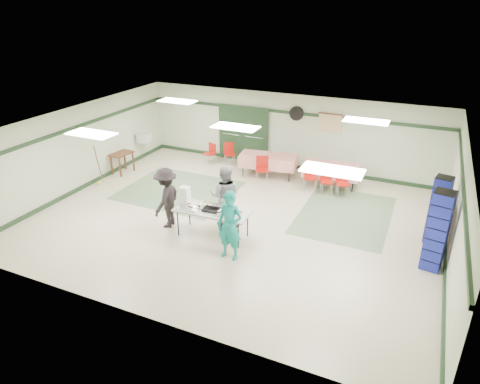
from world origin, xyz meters
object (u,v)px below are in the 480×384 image
at_px(printer_table, 122,156).
at_px(office_printer, 144,138).
at_px(chair_c, 343,180).
at_px(broom, 98,164).
at_px(chair_loose_b, 211,151).
at_px(volunteer_grey, 225,196).
at_px(chair_d, 262,166).
at_px(chair_loose_a, 229,151).
at_px(crate_stack_red, 436,229).
at_px(chair_a, 326,178).
at_px(volunteer_teal, 230,226).
at_px(volunteer_dark, 166,198).
at_px(crate_stack_blue_a, 438,211).
at_px(serving_table, 212,211).
at_px(dining_table_b, 268,160).
at_px(crate_stack_blue_b, 437,231).
at_px(dining_table_a, 331,170).
at_px(chair_b, 311,174).

bearing_deg(printer_table, office_printer, 96.29).
bearing_deg(chair_c, broom, 177.45).
bearing_deg(chair_loose_b, volunteer_grey, -36.85).
bearing_deg(chair_d, volunteer_grey, -107.53).
height_order(volunteer_grey, chair_loose_a, volunteer_grey).
bearing_deg(crate_stack_red, chair_a, 142.66).
relative_size(chair_d, printer_table, 1.05).
xyz_separation_m(volunteer_teal, chair_c, (1.70, 4.68, -0.36)).
distance_m(chair_d, broom, 5.47).
height_order(volunteer_dark, broom, volunteer_dark).
distance_m(volunteer_dark, chair_c, 5.58).
bearing_deg(chair_loose_a, crate_stack_blue_a, -58.47).
xyz_separation_m(serving_table, chair_a, (2.04, 3.94, -0.23)).
bearing_deg(chair_a, chair_c, -22.35).
bearing_deg(chair_d, office_printer, 158.07).
distance_m(serving_table, crate_stack_red, 5.49).
distance_m(dining_table_b, crate_stack_blue_b, 6.63).
height_order(chair_c, chair_loose_a, chair_loose_a).
distance_m(serving_table, chair_loose_a, 5.33).
bearing_deg(crate_stack_red, chair_d, 155.46).
relative_size(chair_a, chair_d, 0.90).
xyz_separation_m(dining_table_a, chair_c, (0.52, -0.57, -0.06)).
bearing_deg(chair_d, crate_stack_red, -45.49).
distance_m(volunteer_grey, chair_b, 3.60).
bearing_deg(chair_a, office_printer, 156.37).
bearing_deg(volunteer_teal, dining_table_a, 80.29).
bearing_deg(chair_loose_b, office_printer, -142.02).
xyz_separation_m(volunteer_teal, crate_stack_blue_b, (4.44, 1.51, 0.11)).
xyz_separation_m(serving_table, printer_table, (-5.01, 2.65, -0.09)).
bearing_deg(chair_c, crate_stack_blue_b, -69.05).
bearing_deg(volunteer_grey, chair_a, -136.90).
distance_m(chair_b, chair_d, 1.69).
distance_m(chair_loose_a, broom, 4.68).
distance_m(serving_table, volunteer_grey, 0.71).
height_order(volunteer_teal, crate_stack_red, volunteer_teal).
distance_m(chair_c, crate_stack_red, 3.71).
bearing_deg(dining_table_b, crate_stack_blue_b, -42.22).
bearing_deg(chair_d, chair_loose_b, 139.83).
xyz_separation_m(chair_c, crate_stack_red, (2.74, -2.49, 0.17)).
xyz_separation_m(volunteer_dark, broom, (-3.71, 1.56, -0.15)).
relative_size(chair_c, printer_table, 0.98).
height_order(volunteer_dark, office_printer, volunteer_dark).
distance_m(serving_table, office_printer, 6.43).
relative_size(dining_table_a, office_printer, 4.40).
xyz_separation_m(chair_b, crate_stack_blue_a, (3.77, -1.91, 0.35)).
height_order(crate_stack_blue_a, crate_stack_blue_b, crate_stack_blue_b).
distance_m(chair_a, chair_d, 2.21).
xyz_separation_m(chair_d, crate_stack_blue_b, (5.46, -3.17, 0.43)).
height_order(chair_loose_a, chair_loose_b, chair_loose_a).
xyz_separation_m(volunteer_grey, chair_loose_b, (-2.60, 4.09, -0.40)).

